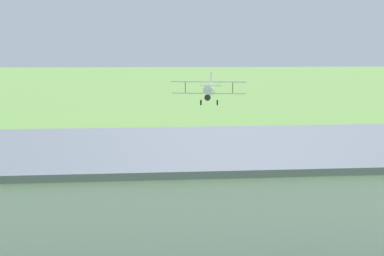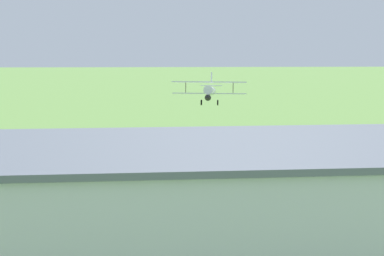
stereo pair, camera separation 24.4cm
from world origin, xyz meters
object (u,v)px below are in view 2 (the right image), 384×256
(biplane, at_px, (210,90))
(person_by_parked_cars, at_px, (353,184))
(hangar, at_px, (139,208))
(person_at_fence_line, at_px, (355,192))

(biplane, bearing_deg, person_by_parked_cars, 122.71)
(biplane, xyz_separation_m, person_by_parked_cars, (-11.02, 17.16, -6.47))
(hangar, height_order, person_by_parked_cars, hangar)
(hangar, relative_size, biplane, 4.22)
(hangar, distance_m, person_by_parked_cars, 22.64)
(person_at_fence_line, bearing_deg, hangar, 34.85)
(person_by_parked_cars, height_order, person_at_fence_line, person_at_fence_line)
(hangar, bearing_deg, person_by_parked_cars, -140.26)
(hangar, bearing_deg, person_at_fence_line, -145.15)
(hangar, relative_size, person_at_fence_line, 20.97)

